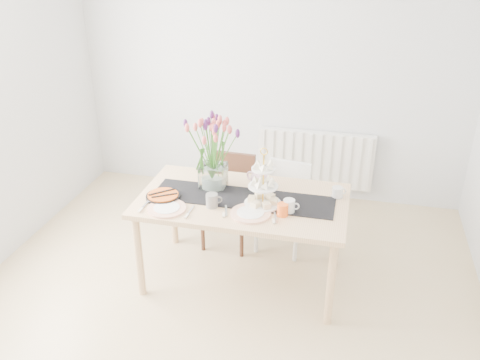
% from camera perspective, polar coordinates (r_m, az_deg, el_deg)
% --- Properties ---
extents(room_shell, '(4.50, 4.50, 4.50)m').
position_cam_1_polar(room_shell, '(3.14, -3.83, 1.67)').
color(room_shell, tan).
rests_on(room_shell, ground).
extents(radiator, '(1.20, 0.08, 0.60)m').
position_cam_1_polar(radiator, '(5.38, 8.43, 2.38)').
color(radiator, white).
rests_on(radiator, room_shell).
extents(dining_table, '(1.60, 0.90, 0.75)m').
position_cam_1_polar(dining_table, '(3.94, 0.32, -3.07)').
color(dining_table, tan).
rests_on(dining_table, ground).
extents(chair_brown, '(0.42, 0.42, 0.82)m').
position_cam_1_polar(chair_brown, '(4.57, -1.12, -1.45)').
color(chair_brown, '#3B2015').
rests_on(chair_brown, ground).
extents(chair_white, '(0.45, 0.45, 0.78)m').
position_cam_1_polar(chair_white, '(4.55, 5.15, -2.17)').
color(chair_white, silver).
rests_on(chair_white, ground).
extents(table_runner, '(1.40, 0.35, 0.01)m').
position_cam_1_polar(table_runner, '(3.90, 0.32, -2.04)').
color(table_runner, black).
rests_on(table_runner, dining_table).
extents(tulip_vase, '(0.71, 0.71, 0.61)m').
position_cam_1_polar(tulip_vase, '(3.91, -3.11, 4.28)').
color(tulip_vase, silver).
rests_on(tulip_vase, dining_table).
extents(cake_stand, '(0.28, 0.28, 0.41)m').
position_cam_1_polar(cake_stand, '(3.76, 2.60, -1.24)').
color(cake_stand, gold).
rests_on(cake_stand, dining_table).
extents(teapot, '(0.30, 0.27, 0.16)m').
position_cam_1_polar(teapot, '(4.04, 2.23, 0.14)').
color(teapot, silver).
rests_on(teapot, dining_table).
extents(cream_jug, '(0.11, 0.11, 0.08)m').
position_cam_1_polar(cream_jug, '(3.97, 10.86, -1.36)').
color(cream_jug, silver).
rests_on(cream_jug, dining_table).
extents(tart_tin, '(0.26, 0.26, 0.03)m').
position_cam_1_polar(tart_tin, '(3.95, -8.63, -1.80)').
color(tart_tin, black).
rests_on(tart_tin, dining_table).
extents(mug_grey, '(0.12, 0.12, 0.11)m').
position_cam_1_polar(mug_grey, '(3.77, -3.18, -2.31)').
color(mug_grey, slate).
rests_on(mug_grey, dining_table).
extents(mug_white, '(0.10, 0.10, 0.10)m').
position_cam_1_polar(mug_white, '(3.71, 5.52, -2.94)').
color(mug_white, silver).
rests_on(mug_white, dining_table).
extents(mug_orange, '(0.11, 0.11, 0.10)m').
position_cam_1_polar(mug_orange, '(3.67, 4.80, -3.35)').
color(mug_orange, '#FF601C').
rests_on(mug_orange, dining_table).
extents(plate_left, '(0.30, 0.30, 0.01)m').
position_cam_1_polar(plate_left, '(3.79, -8.23, -3.18)').
color(plate_left, white).
rests_on(plate_left, dining_table).
extents(plate_right, '(0.37, 0.37, 0.02)m').
position_cam_1_polar(plate_right, '(3.69, 1.18, -3.76)').
color(plate_right, white).
rests_on(plate_right, dining_table).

